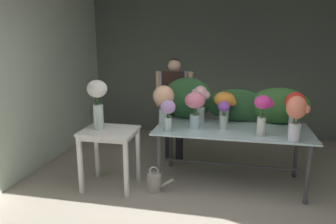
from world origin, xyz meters
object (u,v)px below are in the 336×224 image
(florist, at_px, (174,99))
(vase_magenta_freesia, at_px, (263,110))
(vase_lilac_roses, at_px, (168,111))
(vase_scarlet_anemones, at_px, (295,108))
(vase_coral_snapdragons, at_px, (296,114))
(display_table_glass, at_px, (232,136))
(vase_blush_dahlias, at_px, (201,101))
(vase_white_roses_tall, at_px, (98,98))
(vase_sunset_stock, at_px, (225,104))
(side_table_white, at_px, (110,138))
(vase_violet_lilies, at_px, (224,113))
(watering_can, at_px, (154,182))
(vase_rosy_carnations, at_px, (195,105))
(vase_peach_ranunculus, at_px, (164,100))

(florist, bearing_deg, vase_magenta_freesia, -35.71)
(vase_lilac_roses, xyz_separation_m, vase_scarlet_anemones, (1.55, 0.26, 0.06))
(vase_coral_snapdragons, bearing_deg, vase_lilac_roses, 177.68)
(display_table_glass, height_order, vase_coral_snapdragons, vase_coral_snapdragons)
(vase_blush_dahlias, distance_m, vase_scarlet_anemones, 1.22)
(vase_white_roses_tall, bearing_deg, vase_sunset_stock, 21.62)
(display_table_glass, height_order, vase_lilac_roses, vase_lilac_roses)
(side_table_white, bearing_deg, vase_white_roses_tall, -179.92)
(vase_violet_lilies, distance_m, watering_can, 1.26)
(watering_can, bearing_deg, vase_magenta_freesia, 8.66)
(vase_rosy_carnations, relative_size, vase_blush_dahlias, 0.93)
(side_table_white, distance_m, vase_violet_lilies, 1.51)
(vase_magenta_freesia, height_order, vase_sunset_stock, vase_magenta_freesia)
(florist, bearing_deg, display_table_glass, -35.65)
(vase_coral_snapdragons, relative_size, watering_can, 1.50)
(side_table_white, xyz_separation_m, vase_white_roses_tall, (-0.14, -0.00, 0.52))
(vase_violet_lilies, bearing_deg, vase_coral_snapdragons, -20.00)
(watering_can, bearing_deg, florist, 87.70)
(vase_blush_dahlias, xyz_separation_m, vase_magenta_freesia, (0.79, -0.44, -0.00))
(vase_rosy_carnations, relative_size, vase_scarlet_anemones, 0.93)
(vase_sunset_stock, bearing_deg, vase_violet_lilies, -90.40)
(florist, distance_m, vase_magenta_freesia, 1.55)
(florist, xyz_separation_m, vase_magenta_freesia, (1.26, -0.90, 0.09))
(vase_blush_dahlias, bearing_deg, vase_lilac_roses, -124.93)
(watering_can, bearing_deg, vase_coral_snapdragons, 2.33)
(side_table_white, xyz_separation_m, watering_can, (0.60, -0.01, -0.55))
(vase_rosy_carnations, bearing_deg, display_table_glass, 14.27)
(vase_scarlet_anemones, relative_size, vase_white_roses_tall, 0.81)
(vase_coral_snapdragons, height_order, vase_peach_ranunculus, vase_peach_ranunculus)
(florist, height_order, vase_violet_lilies, florist)
(vase_white_roses_tall, bearing_deg, vase_lilac_roses, 7.28)
(florist, relative_size, vase_rosy_carnations, 3.37)
(vase_blush_dahlias, bearing_deg, display_table_glass, -22.57)
(florist, height_order, vase_lilac_roses, florist)
(vase_rosy_carnations, height_order, vase_sunset_stock, vase_rosy_carnations)
(florist, xyz_separation_m, vase_blush_dahlias, (0.46, -0.47, 0.09))
(vase_coral_snapdragons, bearing_deg, side_table_white, -178.67)
(vase_magenta_freesia, xyz_separation_m, vase_white_roses_tall, (-2.04, -0.18, 0.10))
(display_table_glass, xyz_separation_m, vase_coral_snapdragons, (0.71, -0.38, 0.42))
(florist, distance_m, vase_coral_snapdragons, 1.92)
(vase_magenta_freesia, relative_size, vase_sunset_stock, 1.12)
(vase_blush_dahlias, height_order, vase_sunset_stock, vase_blush_dahlias)
(display_table_glass, distance_m, vase_magenta_freesia, 0.61)
(florist, height_order, watering_can, florist)
(vase_violet_lilies, bearing_deg, vase_magenta_freesia, -19.92)
(vase_magenta_freesia, height_order, watering_can, vase_magenta_freesia)
(vase_scarlet_anemones, relative_size, vase_violet_lilies, 1.39)
(vase_blush_dahlias, height_order, vase_peach_ranunculus, vase_peach_ranunculus)
(side_table_white, height_order, vase_white_roses_tall, vase_white_roses_tall)
(vase_rosy_carnations, distance_m, vase_peach_ranunculus, 0.45)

